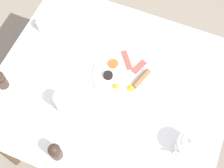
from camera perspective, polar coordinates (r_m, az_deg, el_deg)
ground_plane at (r=2.16m, az=-0.00°, el=-8.78°), size 8.00×8.00×0.00m
table at (r=1.55m, az=-0.00°, el=-1.44°), size 0.95×1.11×0.73m
breakfast_plate at (r=1.50m, az=2.46°, el=1.53°), size 0.31×0.31×0.04m
teapot_near at (r=1.37m, az=13.83°, el=-10.90°), size 0.16×0.14×0.13m
teacup_with_saucer_left at (r=1.68m, az=-12.07°, el=10.49°), size 0.16×0.16×0.06m
water_glass_short at (r=1.41m, az=-8.98°, el=-3.26°), size 0.07×0.07×0.11m
pepper_grinder at (r=1.34m, az=-10.35°, el=-12.05°), size 0.05×0.05×0.11m
salt_grinder at (r=1.53m, az=-19.75°, el=0.77°), size 0.05×0.05×0.11m
napkin_folded at (r=1.71m, az=-4.53°, el=12.37°), size 0.14×0.11×0.01m
fork_by_plate at (r=1.57m, az=17.67°, el=0.58°), size 0.17×0.10×0.00m
knife_by_plate at (r=1.53m, az=-12.83°, el=-0.06°), size 0.21×0.09×0.00m
spoon_for_tea at (r=1.65m, az=5.41°, el=9.22°), size 0.15×0.09×0.00m
fork_spare at (r=1.38m, az=2.34°, el=-12.50°), size 0.12×0.14×0.00m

